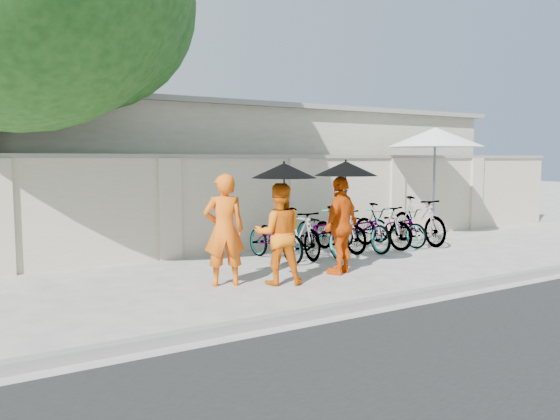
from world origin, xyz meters
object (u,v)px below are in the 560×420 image
monk_center (279,234)px  monk_right (341,225)px  monk_left (224,230)px  patio_umbrella (435,138)px

monk_center → monk_right: bearing=-151.1°
monk_left → monk_right: (2.11, -0.24, -0.03)m
monk_center → monk_left: bearing=0.3°
monk_left → patio_umbrella: (6.48, 1.74, 1.60)m
monk_left → monk_center: (0.79, -0.35, -0.08)m
monk_left → patio_umbrella: 6.89m
patio_umbrella → monk_center: bearing=-159.8°
monk_right → monk_center: bearing=-19.0°
monk_center → monk_right: size_ratio=0.95×
monk_center → patio_umbrella: bearing=-135.6°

